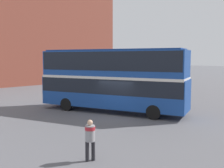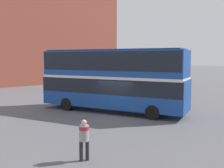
% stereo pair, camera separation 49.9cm
% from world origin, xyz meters
% --- Properties ---
extents(ground_plane, '(240.00, 240.00, 0.00)m').
position_xyz_m(ground_plane, '(0.00, 0.00, 0.00)').
color(ground_plane, '#5B5B60').
extents(building_row_left, '(9.95, 37.15, 17.38)m').
position_xyz_m(building_row_left, '(-28.18, 4.57, 8.70)').
color(building_row_left, brown).
rests_on(building_row_left, ground_plane).
extents(double_decker_bus, '(11.56, 6.19, 4.77)m').
position_xyz_m(double_decker_bus, '(-1.31, 0.62, 2.73)').
color(double_decker_bus, '#194293').
rests_on(double_decker_bus, ground_plane).
extents(pedestrian_foreground, '(0.54, 0.54, 1.69)m').
position_xyz_m(pedestrian_foreground, '(4.91, -6.88, 1.03)').
color(pedestrian_foreground, '#232328').
rests_on(pedestrian_foreground, ground_plane).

